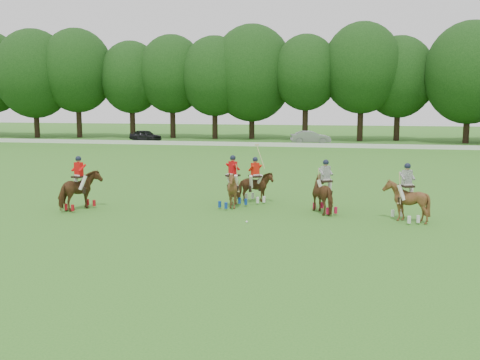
% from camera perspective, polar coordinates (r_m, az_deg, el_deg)
% --- Properties ---
extents(ground, '(180.00, 180.00, 0.00)m').
position_cam_1_polar(ground, '(19.85, -3.30, -5.73)').
color(ground, '#307220').
rests_on(ground, ground).
extents(tree_line, '(117.98, 14.32, 14.75)m').
position_cam_1_polar(tree_line, '(66.92, 7.31, 11.28)').
color(tree_line, black).
rests_on(tree_line, ground).
extents(boundary_rail, '(120.00, 0.10, 0.44)m').
position_cam_1_polar(boundary_rail, '(57.03, 6.22, 3.74)').
color(boundary_rail, white).
rests_on(boundary_rail, ground).
extents(car_left, '(4.41, 2.92, 1.39)m').
position_cam_1_polar(car_left, '(65.68, -10.06, 4.69)').
color(car_left, black).
rests_on(car_left, ground).
extents(car_mid, '(4.72, 2.46, 1.48)m').
position_cam_1_polar(car_mid, '(61.39, 7.52, 4.54)').
color(car_mid, gray).
rests_on(car_mid, ground).
extents(polo_red_a, '(1.56, 2.25, 2.43)m').
position_cam_1_polar(polo_red_a, '(24.96, -16.73, -1.06)').
color(polo_red_a, '#472513').
rests_on(polo_red_a, ground).
extents(polo_red_b, '(1.93, 1.90, 2.74)m').
position_cam_1_polar(polo_red_b, '(25.69, 1.62, -0.70)').
color(polo_red_b, '#472513').
rests_on(polo_red_b, ground).
extents(polo_red_c, '(2.03, 2.08, 2.42)m').
position_cam_1_polar(polo_red_c, '(24.36, -0.77, -0.94)').
color(polo_red_c, '#472513').
rests_on(polo_red_c, ground).
extents(polo_stripe_a, '(1.75, 2.12, 2.34)m').
position_cam_1_polar(polo_stripe_a, '(23.55, 9.07, -1.46)').
color(polo_stripe_a, '#472513').
rests_on(polo_stripe_a, ground).
extents(polo_stripe_b, '(1.89, 1.97, 2.38)m').
position_cam_1_polar(polo_stripe_b, '(22.63, 17.28, -2.10)').
color(polo_stripe_b, '#472513').
rests_on(polo_stripe_b, ground).
extents(polo_ball, '(0.09, 0.09, 0.09)m').
position_cam_1_polar(polo_ball, '(21.51, 0.72, -4.48)').
color(polo_ball, white).
rests_on(polo_ball, ground).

